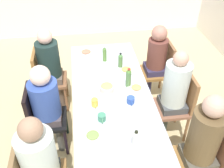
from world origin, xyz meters
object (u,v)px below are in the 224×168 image
(bottle_0, at_px, (129,78))
(plate_2, at_px, (136,88))
(person_0, at_px, (174,89))
(bowl_0, at_px, (107,88))
(plate_3, at_px, (86,52))
(person_5, at_px, (40,160))
(chair_1, at_px, (160,68))
(cup_1, at_px, (109,75))
(cup_0, at_px, (102,118))
(chair_3, at_px, (41,116))
(bottle_2, at_px, (136,139))
(dining_table, at_px, (112,99))
(cup_3, at_px, (95,103))
(cup_4, at_px, (131,100))
(person_4, at_px, (50,64))
(bottle_3, at_px, (104,54))
(person_1, at_px, (156,57))
(bottle_1, at_px, (120,61))
(person_2, at_px, (202,140))
(plate_0, at_px, (93,136))
(chair_2, at_px, (205,155))
(person_3, at_px, (46,102))
(plate_1, at_px, (126,70))
(chair_0, at_px, (179,103))
(chair_4, at_px, (46,77))

(bottle_0, bearing_deg, plate_2, 50.32)
(person_0, distance_m, bowl_0, 0.79)
(plate_2, distance_m, plate_3, 1.03)
(plate_3, bearing_deg, person_5, -16.08)
(chair_1, bearing_deg, cup_1, -61.81)
(cup_0, bearing_deg, bowl_0, 166.80)
(chair_3, xyz_separation_m, bottle_2, (0.74, 0.93, 0.32))
(dining_table, xyz_separation_m, plate_2, (-0.06, 0.29, 0.09))
(plate_2, distance_m, cup_3, 0.55)
(dining_table, relative_size, cup_4, 19.17)
(person_4, xyz_separation_m, cup_3, (0.94, 0.52, 0.07))
(bottle_2, relative_size, bottle_3, 0.85)
(dining_table, height_order, person_1, person_1)
(bowl_0, bearing_deg, person_5, -38.91)
(bottle_0, bearing_deg, cup_1, -135.41)
(person_4, relative_size, cup_0, 10.32)
(bottle_1, bearing_deg, chair_3, -62.41)
(dining_table, xyz_separation_m, plate_3, (-0.94, -0.24, 0.09))
(dining_table, height_order, person_2, person_2)
(person_4, relative_size, plate_0, 5.64)
(chair_2, relative_size, bowl_0, 5.40)
(person_3, xyz_separation_m, plate_1, (-0.44, 0.98, 0.04))
(chair_0, height_order, bottle_3, bottle_3)
(person_5, height_order, plate_2, person_5)
(chair_4, bearing_deg, plate_1, 72.44)
(plate_0, xyz_separation_m, bottle_3, (-1.30, 0.26, 0.09))
(person_2, bearing_deg, cup_0, -113.86)
(chair_3, xyz_separation_m, bottle_1, (-0.52, 1.00, 0.34))
(chair_4, bearing_deg, person_1, 90.00)
(chair_0, bearing_deg, bottle_3, -130.94)
(cup_4, relative_size, bottle_0, 0.49)
(person_3, distance_m, bottle_2, 1.13)
(person_0, bearing_deg, person_4, -117.89)
(chair_1, xyz_separation_m, plate_1, (0.34, -0.58, 0.25))
(chair_2, distance_m, person_3, 1.75)
(person_3, xyz_separation_m, cup_3, (0.16, 0.52, 0.07))
(cup_3, distance_m, bottle_3, 0.90)
(person_2, xyz_separation_m, bottle_2, (-0.04, -0.62, 0.07))
(dining_table, distance_m, bottle_2, 0.76)
(person_1, height_order, cup_0, person_1)
(person_5, xyz_separation_m, plate_2, (-0.83, 1.03, 0.02))
(person_5, height_order, bottle_1, person_5)
(cup_0, relative_size, cup_1, 1.01)
(chair_1, distance_m, cup_0, 1.54)
(person_2, bearing_deg, chair_1, 176.69)
(chair_3, bearing_deg, bottle_1, 117.59)
(bottle_0, bearing_deg, person_1, 141.23)
(chair_2, xyz_separation_m, bottle_1, (-1.30, -0.64, 0.34))
(plate_2, xyz_separation_m, bottle_2, (0.80, -0.18, 0.07))
(bottle_0, bearing_deg, bottle_3, -160.16)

